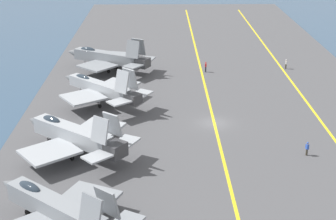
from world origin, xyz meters
TOP-DOWN VIEW (x-y plane):
  - ground_plane at (0.00, 0.00)m, footprint 2000.00×2000.00m
  - carrier_deck at (0.00, 0.00)m, footprint 172.45×51.99m
  - deck_stripe_foul_line at (0.00, -14.30)m, footprint 155.21×0.59m
  - deck_stripe_centerline at (0.00, 0.00)m, footprint 155.21×0.36m
  - parked_jet_nearest at (-24.20, 16.01)m, footprint 13.01×14.34m
  - parked_jet_second at (-8.72, 17.02)m, footprint 13.68×14.47m
  - parked_jet_third at (6.89, 15.52)m, footprint 13.33×14.12m
  - parked_jet_fourth at (23.38, 16.15)m, footprint 12.81×16.31m
  - crew_blue_vest at (-9.51, -9.71)m, footprint 0.44×0.36m
  - crew_red_vest at (22.15, -0.70)m, footprint 0.39×0.27m
  - crew_white_vest at (23.76, -14.91)m, footprint 0.46×0.40m

SIDE VIEW (x-z plane):
  - ground_plane at x=0.00m, z-range 0.00..0.00m
  - carrier_deck at x=0.00m, z-range 0.00..0.40m
  - deck_stripe_foul_line at x=0.00m, z-range 0.40..0.41m
  - deck_stripe_centerline at x=0.00m, z-range 0.40..0.41m
  - crew_blue_vest at x=-9.51m, z-range 0.48..2.16m
  - crew_white_vest at x=23.76m, z-range 0.48..2.19m
  - crew_red_vest at x=22.15m, z-range 0.49..2.26m
  - parked_jet_fourth at x=23.38m, z-range -0.34..5.77m
  - parked_jet_second at x=-8.72m, z-range -0.27..5.83m
  - parked_jet_nearest at x=-24.20m, z-range -0.22..5.80m
  - parked_jet_third at x=6.89m, z-range -0.21..6.14m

